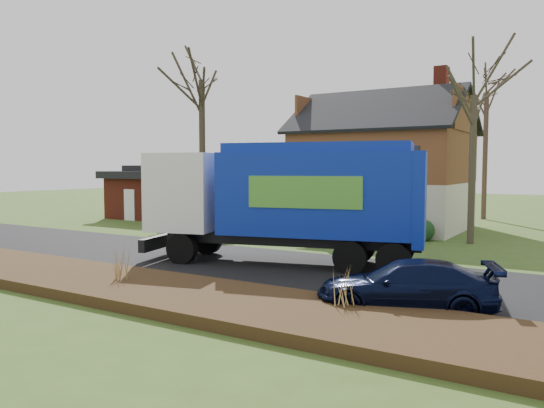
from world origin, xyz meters
The scene contains 13 objects.
ground centered at (0.00, 0.00, 0.00)m, with size 120.00×120.00×0.00m, color #36511B.
road centered at (0.00, 0.00, 0.01)m, with size 80.00×7.00×0.02m, color black.
mulch_verge centered at (0.00, -5.30, 0.15)m, with size 80.00×3.50×0.30m, color black.
main_house centered at (1.49, 13.91, 4.03)m, with size 12.95×8.95×9.26m.
ranch_house centered at (-12.00, 13.00, 1.81)m, with size 9.80×8.20×3.70m.
garbage_truck centered at (3.08, 0.91, 2.56)m, with size 10.72×5.20×4.44m.
silver_sedan centered at (-4.73, 4.56, 0.84)m, with size 1.77×5.07×1.67m, color #AAABB2.
navy_wagon centered at (8.76, -3.14, 0.64)m, with size 1.79×4.40×1.28m, color black.
tree_front_west centered at (-6.57, 7.84, 9.73)m, with size 3.97×3.97×11.80m.
tree_front_east centered at (7.75, 9.92, 8.01)m, with size 3.55×3.55×9.85m.
tree_back centered at (6.13, 22.66, 9.78)m, with size 3.71×3.71×11.73m.
grass_clump_mid centered at (0.88, -5.16, 0.79)m, with size 0.35×0.29×0.99m.
grass_clump_east centered at (7.69, -4.51, 0.76)m, with size 0.37×0.30×0.92m.
Camera 1 is at (12.73, -15.97, 3.59)m, focal length 35.00 mm.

